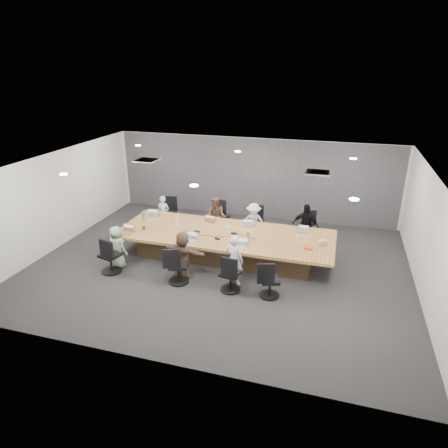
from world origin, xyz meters
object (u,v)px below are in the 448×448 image
(person_1, at_px, (216,217))
(snack_packet, at_px, (308,248))
(bottle_green_left, at_px, (143,215))
(person_3, at_px, (305,226))
(person_4, at_px, (117,247))
(laptop_0, at_px, (156,214))
(laptop_4, at_px, (127,233))
(person_2, at_px, (254,222))
(chair_0, at_px, (168,215))
(chair_4, at_px, (110,258))
(person_0, at_px, (163,213))
(laptop_2, at_px, (250,224))
(canvas_bag, at_px, (322,242))
(laptop_6, at_px, (240,247))
(laptop_1, at_px, (211,220))
(chair_6, at_px, (230,276))
(person_5, at_px, (183,254))
(stapler, at_px, (217,239))
(conference_table, at_px, (225,244))
(laptop_5, at_px, (191,241))
(chair_5, at_px, (178,268))
(bottle_clear, at_px, (177,220))
(person_6, at_px, (234,260))
(bottle_green_right, at_px, (248,237))
(chair_2, at_px, (256,225))
(laptop_3, at_px, (303,230))
(chair_1, at_px, (219,219))
(chair_3, at_px, (306,231))
(chair_7, at_px, (270,283))

(person_1, bearing_deg, snack_packet, -24.16)
(bottle_green_left, height_order, snack_packet, bottle_green_left)
(person_3, distance_m, person_4, 5.43)
(laptop_0, relative_size, laptop_4, 0.91)
(laptop_0, height_order, person_4, person_4)
(person_2, distance_m, laptop_4, 3.81)
(chair_0, bearing_deg, chair_4, 79.35)
(person_0, relative_size, laptop_2, 3.69)
(canvas_bag, bearing_deg, person_4, -165.86)
(laptop_6, bearing_deg, laptop_1, 120.04)
(chair_6, xyz_separation_m, bottle_green_left, (-3.28, 1.98, 0.50))
(person_5, height_order, stapler, person_5)
(conference_table, xyz_separation_m, laptop_5, (-0.72, -0.80, 0.35))
(chair_5, distance_m, stapler, 1.42)
(chair_5, relative_size, canvas_bag, 3.39)
(laptop_5, xyz_separation_m, canvas_bag, (3.37, 0.78, 0.05))
(bottle_clear, bearing_deg, laptop_1, 32.85)
(person_6, distance_m, bottle_green_right, 0.98)
(chair_2, bearing_deg, laptop_4, 41.93)
(laptop_1, bearing_deg, conference_table, 141.60)
(laptop_2, bearing_deg, laptop_1, -5.74)
(chair_0, xyz_separation_m, person_5, (1.78, -3.05, 0.23))
(person_0, distance_m, laptop_3, 4.62)
(laptop_0, xyz_separation_m, person_5, (1.78, -2.15, -0.13))
(laptop_1, relative_size, person_2, 0.28)
(chair_0, relative_size, person_1, 0.60)
(chair_2, distance_m, bottle_clear, 2.57)
(person_6, height_order, bottle_clear, person_6)
(chair_1, relative_size, laptop_2, 2.79)
(chair_2, relative_size, chair_3, 1.04)
(conference_table, xyz_separation_m, chair_0, (-2.50, 1.70, -0.01))
(chair_6, height_order, laptop_0, chair_6)
(laptop_1, distance_m, bottle_green_left, 2.04)
(bottle_clear, bearing_deg, chair_3, 21.87)
(chair_2, xyz_separation_m, canvas_bag, (2.13, -1.72, 0.42))
(chair_1, bearing_deg, chair_5, 104.26)
(person_1, xyz_separation_m, person_4, (-1.94, -2.70, -0.07))
(chair_1, distance_m, bottle_clear, 1.75)
(chair_4, height_order, laptop_5, chair_4)
(laptop_2, height_order, person_5, person_5)
(chair_4, height_order, bottle_clear, bottle_clear)
(laptop_3, bearing_deg, person_0, -4.17)
(chair_5, height_order, laptop_4, chair_5)
(chair_7, xyz_separation_m, person_6, (-0.96, 0.35, 0.29))
(person_3, xyz_separation_m, laptop_3, (0.00, -0.55, 0.08))
(bottle_green_left, height_order, bottle_green_right, bottle_green_right)
(snack_packet, bearing_deg, person_2, 135.82)
(person_3, bearing_deg, person_2, -171.84)
(laptop_2, relative_size, person_3, 0.23)
(laptop_0, bearing_deg, laptop_1, 172.79)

